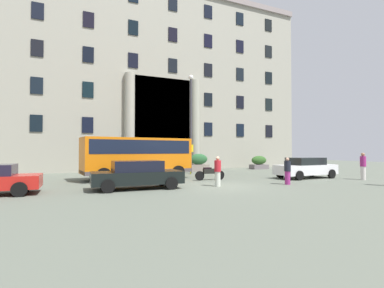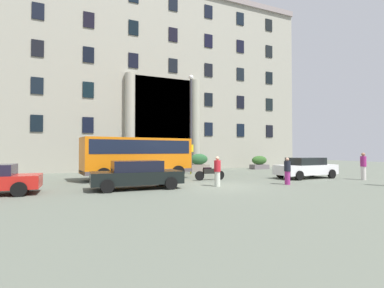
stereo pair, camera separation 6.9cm
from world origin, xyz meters
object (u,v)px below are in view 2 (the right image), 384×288
(hedge_planter_east, at_px, (259,163))
(pedestrian_man_crossing, at_px, (217,171))
(scooter_by_planter, at_px, (144,175))
(pedestrian_man_red_shirt, at_px, (287,171))
(parked_compact_extra, at_px, (306,168))
(pedestrian_woman_dark_dress, at_px, (363,166))
(hedge_planter_entrance_left, at_px, (199,163))
(orange_minibus, at_px, (138,155))
(hedge_planter_far_west, at_px, (165,165))
(parked_estate_mid, at_px, (137,174))
(motorcycle_far_end, at_px, (209,173))
(bus_stop_sign, at_px, (191,156))
(lamppost_plaza_centre, at_px, (191,116))

(hedge_planter_east, xyz_separation_m, pedestrian_man_crossing, (-10.74, -10.55, 0.15))
(scooter_by_planter, height_order, pedestrian_man_red_shirt, pedestrian_man_red_shirt)
(parked_compact_extra, relative_size, pedestrian_woman_dark_dress, 2.49)
(hedge_planter_entrance_left, height_order, hedge_planter_east, hedge_planter_entrance_left)
(pedestrian_man_red_shirt, bearing_deg, scooter_by_planter, -41.81)
(hedge_planter_east, relative_size, pedestrian_man_red_shirt, 1.20)
(orange_minibus, xyz_separation_m, hedge_planter_far_west, (3.66, 5.18, -1.04))
(hedge_planter_far_west, xyz_separation_m, scooter_by_planter, (-3.80, -7.56, -0.15))
(scooter_by_planter, xyz_separation_m, pedestrian_woman_dark_dress, (13.63, -4.06, 0.44))
(pedestrian_man_red_shirt, relative_size, pedestrian_man_crossing, 0.95)
(hedge_planter_far_west, xyz_separation_m, pedestrian_man_crossing, (-0.58, -10.71, 0.20))
(hedge_planter_east, height_order, pedestrian_woman_dark_dress, pedestrian_woman_dark_dress)
(orange_minibus, height_order, pedestrian_woman_dark_dress, orange_minibus)
(parked_compact_extra, relative_size, pedestrian_man_red_shirt, 2.91)
(hedge_planter_entrance_left, xyz_separation_m, pedestrian_man_crossing, (-3.75, -10.37, 0.03))
(scooter_by_planter, relative_size, pedestrian_woman_dark_dress, 1.15)
(hedge_planter_east, bearing_deg, parked_estate_mid, -146.75)
(motorcycle_far_end, height_order, pedestrian_man_red_shirt, pedestrian_man_red_shirt)
(bus_stop_sign, height_order, hedge_planter_far_west, bus_stop_sign)
(orange_minibus, relative_size, pedestrian_man_red_shirt, 4.79)
(parked_compact_extra, xyz_separation_m, pedestrian_man_crossing, (-7.76, -1.40, 0.07))
(scooter_by_planter, distance_m, pedestrian_woman_dark_dress, 14.23)
(hedge_planter_far_west, relative_size, parked_estate_mid, 0.47)
(parked_compact_extra, height_order, scooter_by_planter, parked_compact_extra)
(orange_minibus, bearing_deg, pedestrian_woman_dark_dress, -31.74)
(parked_estate_mid, bearing_deg, lamppost_plaza_centre, 52.07)
(hedge_planter_east, relative_size, parked_compact_extra, 0.41)
(scooter_by_planter, height_order, pedestrian_man_crossing, pedestrian_man_crossing)
(lamppost_plaza_centre, bearing_deg, scooter_by_planter, -135.13)
(bus_stop_sign, distance_m, hedge_planter_east, 9.52)
(hedge_planter_far_west, bearing_deg, parked_compact_extra, -52.34)
(hedge_planter_east, distance_m, parked_compact_extra, 9.62)
(orange_minibus, distance_m, pedestrian_man_crossing, 6.39)
(motorcycle_far_end, bearing_deg, lamppost_plaza_centre, 81.66)
(parked_compact_extra, xyz_separation_m, pedestrian_man_red_shirt, (-3.73, -2.28, 0.03))
(bus_stop_sign, distance_m, parked_estate_mid, 9.06)
(pedestrian_man_red_shirt, distance_m, pedestrian_man_crossing, 4.12)
(pedestrian_man_crossing, bearing_deg, hedge_planter_far_west, -22.99)
(hedge_planter_entrance_left, distance_m, pedestrian_man_red_shirt, 11.25)
(hedge_planter_far_west, height_order, pedestrian_man_red_shirt, pedestrian_man_red_shirt)
(bus_stop_sign, height_order, hedge_planter_entrance_left, bus_stop_sign)
(bus_stop_sign, relative_size, hedge_planter_entrance_left, 1.30)
(pedestrian_woman_dark_dress, bearing_deg, parked_estate_mid, 166.19)
(bus_stop_sign, xyz_separation_m, hedge_planter_far_west, (-1.15, 3.12, -0.89))
(scooter_by_planter, bearing_deg, orange_minibus, 71.64)
(parked_compact_extra, xyz_separation_m, lamppost_plaza_centre, (-5.62, 7.08, 4.07))
(parked_estate_mid, xyz_separation_m, pedestrian_man_red_shirt, (8.21, -1.65, 0.04))
(scooter_by_planter, bearing_deg, lamppost_plaza_centre, 29.78)
(hedge_planter_entrance_left, relative_size, parked_compact_extra, 0.42)
(lamppost_plaza_centre, bearing_deg, bus_stop_sign, -114.57)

